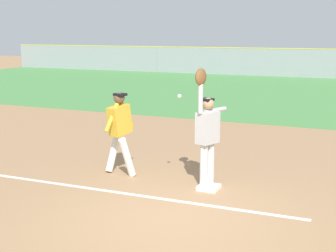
# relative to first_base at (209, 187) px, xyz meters

# --- Properties ---
(ground_plane) EXTENTS (79.71, 79.71, 0.00)m
(ground_plane) POSITION_rel_first_base_xyz_m (-0.02, -1.73, -0.04)
(ground_plane) COLOR #A37A54
(outfield_grass) EXTENTS (49.42, 17.02, 0.01)m
(outfield_grass) POSITION_rel_first_base_xyz_m (-0.02, 15.40, -0.04)
(outfield_grass) COLOR #4C8C47
(outfield_grass) RESTS_ON ground_plane
(chalk_foul_line) EXTENTS (12.00, 0.27, 0.01)m
(chalk_foul_line) POSITION_rel_first_base_xyz_m (-4.00, -0.90, -0.04)
(chalk_foul_line) COLOR white
(chalk_foul_line) RESTS_ON ground_plane
(first_base) EXTENTS (0.38, 0.38, 0.08)m
(first_base) POSITION_rel_first_base_xyz_m (0.00, 0.00, 0.00)
(first_base) COLOR white
(first_base) RESTS_ON ground_plane
(fielder) EXTENTS (0.41, 0.88, 2.28)m
(fielder) POSITION_rel_first_base_xyz_m (-0.11, 0.17, 1.08)
(fielder) COLOR silver
(fielder) RESTS_ON ground_plane
(runner) EXTENTS (0.76, 0.84, 1.72)m
(runner) POSITION_rel_first_base_xyz_m (-2.02, 0.20, 0.96)
(runner) COLOR white
(runner) RESTS_ON ground_plane
(baseball) EXTENTS (0.07, 0.07, 0.07)m
(baseball) POSITION_rel_first_base_xyz_m (-0.58, -0.08, 1.71)
(baseball) COLOR white
(parked_car_white) EXTENTS (4.46, 2.23, 1.25)m
(parked_car_white) POSITION_rel_first_base_xyz_m (-12.88, 28.36, 0.63)
(parked_car_white) COLOR white
(parked_car_white) RESTS_ON ground_plane
(parked_car_tan) EXTENTS (4.56, 2.44, 1.25)m
(parked_car_tan) POSITION_rel_first_base_xyz_m (-7.64, 28.61, 0.63)
(parked_car_tan) COLOR tan
(parked_car_tan) RESTS_ON ground_plane
(parked_car_blue) EXTENTS (4.45, 2.22, 1.25)m
(parked_car_blue) POSITION_rel_first_base_xyz_m (-1.14, 27.77, 0.63)
(parked_car_blue) COLOR #23389E
(parked_car_blue) RESTS_ON ground_plane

